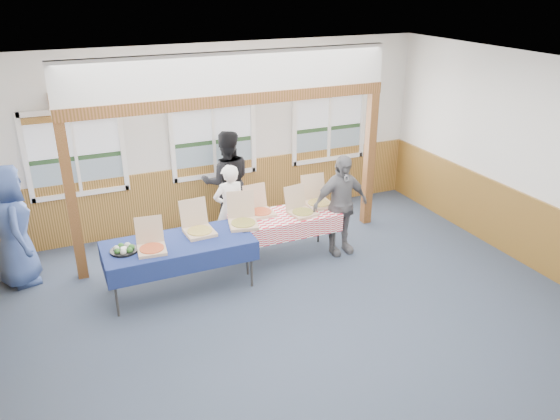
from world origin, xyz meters
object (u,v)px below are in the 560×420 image
object	(u,v)px
woman_black	(227,182)
man_blue	(12,226)
woman_white	(230,209)
table_left	(179,245)
person_grey	(340,205)
table_right	(285,218)

from	to	relation	value
woman_black	man_blue	world-z (taller)	man_blue
woman_white	man_blue	world-z (taller)	man_blue
table_left	person_grey	world-z (taller)	person_grey
woman_white	person_grey	distance (m)	1.78
table_left	woman_black	distance (m)	2.09
table_right	woman_white	bearing A→B (deg)	157.18
table_left	man_blue	world-z (taller)	man_blue
man_blue	person_grey	bearing A→B (deg)	-112.24
woman_white	man_blue	distance (m)	3.20
table_left	woman_white	xyz separation A→B (m)	(1.05, 0.85, 0.04)
woman_white	woman_black	xyz separation A→B (m)	(0.22, 0.79, 0.16)
woman_white	woman_black	bearing A→B (deg)	-111.42
table_right	woman_white	distance (m)	0.93
table_right	man_blue	xyz separation A→B (m)	(-3.91, 0.87, 0.22)
table_right	person_grey	world-z (taller)	person_grey
table_left	woman_white	distance (m)	1.35
table_left	man_blue	size ratio (longest dim) A/B	1.25
woman_white	person_grey	size ratio (longest dim) A/B	0.90
woman_white	table_left	bearing A→B (deg)	33.32
person_grey	woman_white	bearing A→B (deg)	154.15
table_left	person_grey	bearing A→B (deg)	-20.08
woman_black	man_blue	xyz separation A→B (m)	(-3.41, -0.50, 0.00)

